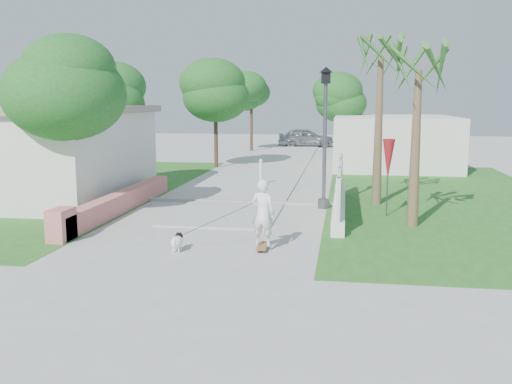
% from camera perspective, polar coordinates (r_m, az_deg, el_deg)
% --- Properties ---
extents(ground, '(90.00, 90.00, 0.00)m').
position_cam_1_polar(ground, '(13.47, -6.63, -5.60)').
color(ground, '#B7B7B2').
rests_on(ground, ground).
extents(path_strip, '(3.20, 36.00, 0.06)m').
position_cam_1_polar(path_strip, '(32.91, 2.67, 3.24)').
color(path_strip, '#B7B7B2').
rests_on(path_strip, ground).
extents(curb, '(6.50, 0.25, 0.10)m').
position_cam_1_polar(curb, '(19.17, -1.87, -0.96)').
color(curb, '#999993').
rests_on(curb, ground).
extents(grass_left, '(8.00, 20.00, 0.01)m').
position_cam_1_polar(grass_left, '(23.33, -18.06, 0.30)').
color(grass_left, '#246620').
rests_on(grass_left, ground).
extents(grass_right, '(8.00, 20.00, 0.01)m').
position_cam_1_polar(grass_right, '(21.12, 18.21, -0.60)').
color(grass_right, '#246620').
rests_on(grass_right, ground).
extents(pink_wall, '(0.45, 8.20, 0.80)m').
position_cam_1_polar(pink_wall, '(17.76, -13.89, -1.18)').
color(pink_wall, '#C17263').
rests_on(pink_wall, ground).
extents(house_left, '(8.40, 7.40, 3.23)m').
position_cam_1_polar(house_left, '(21.91, -22.97, 3.77)').
color(house_left, silver).
rests_on(house_left, ground).
extents(lattice_fence, '(0.35, 7.00, 1.50)m').
position_cam_1_polar(lattice_fence, '(17.78, 8.34, -0.24)').
color(lattice_fence, white).
rests_on(lattice_fence, ground).
extents(building_right, '(6.00, 8.00, 2.60)m').
position_cam_1_polar(building_right, '(30.72, 13.51, 4.95)').
color(building_right, silver).
rests_on(building_right, ground).
extents(street_lamp, '(0.44, 0.44, 4.44)m').
position_cam_1_polar(street_lamp, '(18.08, 6.91, 5.95)').
color(street_lamp, '#59595E').
rests_on(street_lamp, ground).
extents(bollard, '(0.14, 0.14, 1.09)m').
position_cam_1_polar(bollard, '(22.96, 0.47, 2.07)').
color(bollard, white).
rests_on(bollard, ground).
extents(patio_umbrella, '(0.36, 0.36, 2.30)m').
position_cam_1_polar(patio_umbrella, '(17.18, 13.09, 3.14)').
color(patio_umbrella, '#59595E').
rests_on(patio_umbrella, ground).
extents(tree_left_near, '(3.60, 3.60, 5.28)m').
position_cam_1_polar(tree_left_near, '(17.47, -18.70, 10.01)').
color(tree_left_near, '#4C3826').
rests_on(tree_left_near, ground).
extents(tree_left_mid, '(3.20, 3.20, 4.85)m').
position_cam_1_polar(tree_left_mid, '(22.87, -14.51, 9.07)').
color(tree_left_mid, '#4C3826').
rests_on(tree_left_mid, ground).
extents(tree_path_left, '(3.40, 3.40, 5.23)m').
position_cam_1_polar(tree_path_left, '(29.26, -4.05, 9.93)').
color(tree_path_left, '#4C3826').
rests_on(tree_path_left, ground).
extents(tree_path_right, '(3.00, 3.00, 4.79)m').
position_cam_1_polar(tree_path_right, '(32.53, 8.43, 9.20)').
color(tree_path_right, '#4C3826').
rests_on(tree_path_right, ground).
extents(tree_path_far, '(3.20, 3.20, 5.17)m').
position_cam_1_polar(tree_path_far, '(39.04, -0.44, 9.75)').
color(tree_path_far, '#4C3826').
rests_on(tree_path_far, ground).
extents(palm_far, '(1.80, 1.80, 5.30)m').
position_cam_1_polar(palm_far, '(19.11, 12.36, 12.15)').
color(palm_far, brown).
rests_on(palm_far, ground).
extents(palm_near, '(1.80, 1.80, 4.70)m').
position_cam_1_polar(palm_near, '(15.87, 15.93, 10.75)').
color(palm_near, brown).
rests_on(palm_near, ground).
extents(skateboarder, '(2.23, 0.83, 1.64)m').
position_cam_1_polar(skateboarder, '(13.12, -1.93, -2.50)').
color(skateboarder, '#96653C').
rests_on(skateboarder, ground).
extents(dog, '(0.30, 0.61, 0.42)m').
position_cam_1_polar(dog, '(13.19, -7.88, -4.92)').
color(dog, white).
rests_on(dog, ground).
extents(parked_car, '(4.29, 2.16, 1.40)m').
position_cam_1_polar(parked_car, '(42.62, 4.99, 5.47)').
color(parked_car, '#9B9EA3').
rests_on(parked_car, ground).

